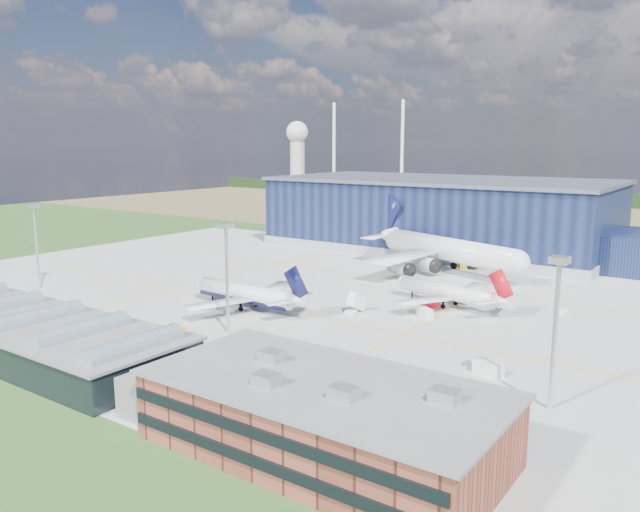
{
  "coord_description": "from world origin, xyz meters",
  "views": [
    {
      "loc": [
        97.43,
        -120.53,
        38.75
      ],
      "look_at": [
        0.94,
        15.65,
        8.6
      ],
      "focal_mm": 35.0,
      "sensor_mm": 36.0,
      "label": 1
    }
  ],
  "objects_px": {
    "hangar": "(447,218)",
    "ops_building": "(323,416)",
    "light_mast_west": "(35,232)",
    "gse_tug_a": "(176,332)",
    "gse_cart_b": "(431,266)",
    "car_b": "(101,337)",
    "airliner_navy": "(245,284)",
    "gse_van_b": "(424,313)",
    "gse_cart_a": "(561,311)",
    "gse_tug_c": "(463,266)",
    "gse_van_c": "(488,368)",
    "light_mast_east": "(556,308)",
    "airliner_red": "(447,284)",
    "airstair": "(357,306)",
    "light_mast_center": "(227,260)",
    "airliner_widebody": "(449,237)",
    "car_a": "(394,420)"
  },
  "relations": [
    {
      "from": "light_mast_west",
      "to": "airliner_red",
      "type": "xyz_separation_m",
      "value": [
        97.72,
        46.45,
        -9.86
      ]
    },
    {
      "from": "ops_building",
      "to": "gse_van_b",
      "type": "distance_m",
      "value": 66.71
    },
    {
      "from": "hangar",
      "to": "ops_building",
      "type": "height_order",
      "value": "hangar"
    },
    {
      "from": "airstair",
      "to": "light_mast_west",
      "type": "bearing_deg",
      "value": -157.22
    },
    {
      "from": "airliner_red",
      "to": "gse_van_b",
      "type": "bearing_deg",
      "value": 104.9
    },
    {
      "from": "gse_tug_a",
      "to": "ops_building",
      "type": "bearing_deg",
      "value": -19.8
    },
    {
      "from": "gse_cart_b",
      "to": "car_a",
      "type": "distance_m",
      "value": 114.2
    },
    {
      "from": "gse_tug_c",
      "to": "gse_van_c",
      "type": "bearing_deg",
      "value": -89.42
    },
    {
      "from": "gse_tug_a",
      "to": "gse_cart_a",
      "type": "bearing_deg",
      "value": 49.93
    },
    {
      "from": "airliner_widebody",
      "to": "car_b",
      "type": "distance_m",
      "value": 107.52
    },
    {
      "from": "airliner_navy",
      "to": "hangar",
      "type": "bearing_deg",
      "value": -89.11
    },
    {
      "from": "ops_building",
      "to": "car_a",
      "type": "xyz_separation_m",
      "value": [
        3.73,
        12.0,
        -4.13
      ]
    },
    {
      "from": "gse_van_b",
      "to": "gse_tug_c",
      "type": "height_order",
      "value": "gse_van_b"
    },
    {
      "from": "light_mast_west",
      "to": "gse_tug_a",
      "type": "bearing_deg",
      "value": -7.0
    },
    {
      "from": "light_mast_center",
      "to": "car_a",
      "type": "xyz_separation_m",
      "value": [
        48.73,
        -18.0,
        -14.76
      ]
    },
    {
      "from": "airliner_red",
      "to": "airliner_widebody",
      "type": "distance_m",
      "value": 42.24
    },
    {
      "from": "gse_tug_c",
      "to": "car_b",
      "type": "relative_size",
      "value": 1.07
    },
    {
      "from": "airliner_navy",
      "to": "gse_tug_a",
      "type": "distance_m",
      "value": 25.16
    },
    {
      "from": "light_mast_east",
      "to": "airstair",
      "type": "xyz_separation_m",
      "value": [
        -51.75,
        28.93,
        -13.81
      ]
    },
    {
      "from": "light_mast_center",
      "to": "airliner_red",
      "type": "xyz_separation_m",
      "value": [
        27.72,
        46.45,
        -9.86
      ]
    },
    {
      "from": "ops_building",
      "to": "gse_tug_c",
      "type": "height_order",
      "value": "ops_building"
    },
    {
      "from": "hangar",
      "to": "ops_building",
      "type": "bearing_deg",
      "value": -71.37
    },
    {
      "from": "gse_cart_b",
      "to": "car_b",
      "type": "bearing_deg",
      "value": -177.53
    },
    {
      "from": "light_mast_east",
      "to": "airliner_navy",
      "type": "bearing_deg",
      "value": 167.5
    },
    {
      "from": "gse_cart_a",
      "to": "airstair",
      "type": "distance_m",
      "value": 47.38
    },
    {
      "from": "light_mast_center",
      "to": "gse_tug_a",
      "type": "height_order",
      "value": "light_mast_center"
    },
    {
      "from": "airliner_widebody",
      "to": "gse_cart_a",
      "type": "relative_size",
      "value": 23.38
    },
    {
      "from": "hangar",
      "to": "airliner_red",
      "type": "height_order",
      "value": "hangar"
    },
    {
      "from": "airliner_red",
      "to": "gse_tug_a",
      "type": "distance_m",
      "value": 64.73
    },
    {
      "from": "light_mast_center",
      "to": "airstair",
      "type": "distance_m",
      "value": 34.69
    },
    {
      "from": "airliner_widebody",
      "to": "gse_tug_a",
      "type": "height_order",
      "value": "airliner_widebody"
    },
    {
      "from": "gse_tug_a",
      "to": "airstair",
      "type": "distance_m",
      "value": 42.06
    },
    {
      "from": "airliner_navy",
      "to": "gse_tug_c",
      "type": "xyz_separation_m",
      "value": [
        23.83,
        75.25,
        -5.17
      ]
    },
    {
      "from": "light_mast_east",
      "to": "gse_tug_a",
      "type": "relative_size",
      "value": 6.12
    },
    {
      "from": "gse_tug_a",
      "to": "gse_cart_a",
      "type": "distance_m",
      "value": 87.12
    },
    {
      "from": "gse_van_c",
      "to": "car_a",
      "type": "distance_m",
      "value": 26.26
    },
    {
      "from": "airliner_red",
      "to": "light_mast_west",
      "type": "bearing_deg",
      "value": 39.42
    },
    {
      "from": "car_b",
      "to": "gse_van_b",
      "type": "bearing_deg",
      "value": -19.93
    },
    {
      "from": "light_mast_east",
      "to": "ops_building",
      "type": "bearing_deg",
      "value": -123.68
    },
    {
      "from": "light_mast_west",
      "to": "car_a",
      "type": "relative_size",
      "value": 5.87
    },
    {
      "from": "light_mast_west",
      "to": "airliner_widebody",
      "type": "distance_m",
      "value": 117.66
    },
    {
      "from": "gse_tug_a",
      "to": "gse_cart_b",
      "type": "bearing_deg",
      "value": 86.09
    },
    {
      "from": "light_mast_west",
      "to": "airliner_red",
      "type": "relative_size",
      "value": 0.67
    },
    {
      "from": "airliner_navy",
      "to": "airliner_widebody",
      "type": "relative_size",
      "value": 0.56
    },
    {
      "from": "light_mast_center",
      "to": "airliner_navy",
      "type": "bearing_deg",
      "value": 122.15
    },
    {
      "from": "light_mast_west",
      "to": "gse_van_c",
      "type": "bearing_deg",
      "value": 3.72
    },
    {
      "from": "gse_van_b",
      "to": "gse_cart_a",
      "type": "bearing_deg",
      "value": -12.3
    },
    {
      "from": "hangar",
      "to": "gse_van_b",
      "type": "xyz_separation_m",
      "value": [
        35.1,
        -90.44,
        -10.54
      ]
    },
    {
      "from": "airliner_red",
      "to": "gse_cart_b",
      "type": "distance_m",
      "value": 47.23
    },
    {
      "from": "light_mast_east",
      "to": "gse_cart_a",
      "type": "height_order",
      "value": "light_mast_east"
    }
  ]
}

